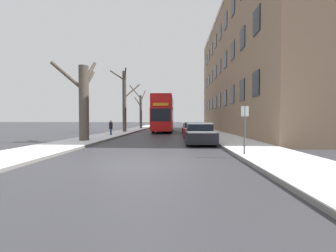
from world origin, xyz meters
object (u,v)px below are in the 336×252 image
object	(u,v)px
bare_tree_left_0	(84,101)
parked_car_2	(190,129)
bare_tree_left_1	(125,100)
pedestrian_left_sidewalk	(111,127)
oncoming_van	(164,122)
parked_car_0	(199,134)
bare_tree_left_2	(140,110)
parked_car_1	(193,130)
double_decker_bus	(164,113)
street_sign_post	(245,128)

from	to	relation	value
bare_tree_left_0	parked_car_2	size ratio (longest dim) A/B	1.34
bare_tree_left_1	pedestrian_left_sidewalk	bearing A→B (deg)	-88.55
bare_tree_left_1	oncoming_van	distance (m)	19.28
parked_car_0	oncoming_van	bearing A→B (deg)	97.47
bare_tree_left_2	oncoming_van	distance (m)	7.90
oncoming_van	bare_tree_left_2	bearing A→B (deg)	-121.77
bare_tree_left_1	oncoming_van	world-z (taller)	bare_tree_left_1
bare_tree_left_2	parked_car_1	size ratio (longest dim) A/B	1.95
parked_car_2	oncoming_van	size ratio (longest dim) A/B	0.85
double_decker_bus	parked_car_1	xyz separation A→B (m)	(3.37, -9.84, -1.97)
bare_tree_left_1	bare_tree_left_2	size ratio (longest dim) A/B	1.02
double_decker_bus	parked_car_0	size ratio (longest dim) A/B	2.66
bare_tree_left_2	parked_car_1	xyz separation A→B (m)	(8.17, -19.76, -2.77)
parked_car_0	parked_car_2	world-z (taller)	parked_car_0
parked_car_0	double_decker_bus	bearing A→B (deg)	102.24
parked_car_0	oncoming_van	world-z (taller)	oncoming_van
pedestrian_left_sidewalk	street_sign_post	size ratio (longest dim) A/B	0.72
parked_car_0	pedestrian_left_sidewalk	size ratio (longest dim) A/B	2.48
double_decker_bus	pedestrian_left_sidewalk	world-z (taller)	double_decker_bus
parked_car_2	street_sign_post	world-z (taller)	street_sign_post
bare_tree_left_2	pedestrian_left_sidewalk	size ratio (longest dim) A/B	4.88
parked_car_2	pedestrian_left_sidewalk	xyz separation A→B (m)	(-8.05, -5.02, 0.28)
bare_tree_left_0	oncoming_van	bearing A→B (deg)	82.49
double_decker_bus	street_sign_post	size ratio (longest dim) A/B	4.74
oncoming_van	street_sign_post	world-z (taller)	street_sign_post
double_decker_bus	pedestrian_left_sidewalk	distance (m)	10.13
parked_car_1	oncoming_van	size ratio (longest dim) A/B	0.75
oncoming_van	parked_car_0	bearing A→B (deg)	-82.53
bare_tree_left_2	parked_car_0	xyz separation A→B (m)	(8.17, -25.44, -2.76)
parked_car_0	parked_car_2	bearing A→B (deg)	90.00
parked_car_1	street_sign_post	world-z (taller)	street_sign_post
parked_car_1	parked_car_0	bearing A→B (deg)	-90.00
pedestrian_left_sidewalk	double_decker_bus	bearing A→B (deg)	-34.03
double_decker_bus	parked_car_2	bearing A→B (deg)	-48.38
street_sign_post	pedestrian_left_sidewalk	bearing A→B (deg)	127.88
bare_tree_left_2	street_sign_post	size ratio (longest dim) A/B	3.50
bare_tree_left_0	parked_car_1	bearing A→B (deg)	30.38
bare_tree_left_0	parked_car_2	world-z (taller)	bare_tree_left_0
bare_tree_left_1	street_sign_post	world-z (taller)	bare_tree_left_1
bare_tree_left_0	street_sign_post	size ratio (longest dim) A/B	2.73
parked_car_1	bare_tree_left_2	bearing A→B (deg)	112.48
parked_car_2	parked_car_1	bearing A→B (deg)	-90.00
double_decker_bus	parked_car_0	bearing A→B (deg)	-77.76
bare_tree_left_1	oncoming_van	size ratio (longest dim) A/B	1.49
bare_tree_left_0	oncoming_van	distance (m)	31.38
double_decker_bus	parked_car_0	xyz separation A→B (m)	(3.37, -15.52, -1.97)
bare_tree_left_1	double_decker_bus	world-z (taller)	bare_tree_left_1
bare_tree_left_2	parked_car_0	size ratio (longest dim) A/B	1.96
parked_car_1	parked_car_2	bearing A→B (deg)	90.00
parked_car_0	oncoming_van	size ratio (longest dim) A/B	0.74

